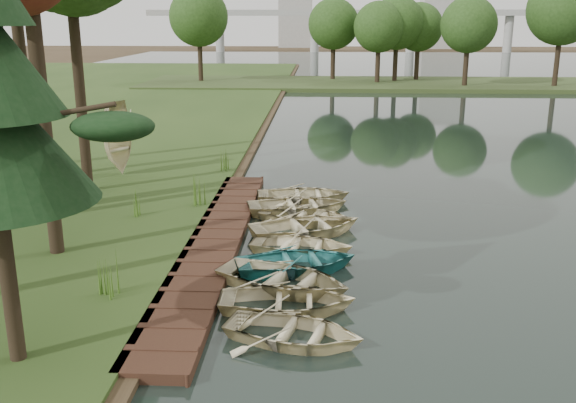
{
  "coord_description": "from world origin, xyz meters",
  "views": [
    {
      "loc": [
        1.67,
        -18.84,
        6.93
      ],
      "look_at": [
        0.62,
        1.32,
        1.14
      ],
      "focal_mm": 40.0,
      "sensor_mm": 36.0,
      "label": 1
    }
  ],
  "objects_px": {
    "rowboat_1": "(287,298)",
    "stored_rowboat": "(120,167)",
    "boardwalk": "(215,242)",
    "rowboat_0": "(294,329)",
    "rowboat_2": "(284,276)"
  },
  "relations": [
    {
      "from": "rowboat_1",
      "to": "stored_rowboat",
      "type": "xyz_separation_m",
      "value": [
        -8.03,
        12.78,
        0.24
      ]
    },
    {
      "from": "rowboat_1",
      "to": "rowboat_2",
      "type": "height_order",
      "value": "rowboat_2"
    },
    {
      "from": "rowboat_2",
      "to": "stored_rowboat",
      "type": "bearing_deg",
      "value": 58.58
    },
    {
      "from": "rowboat_1",
      "to": "boardwalk",
      "type": "bearing_deg",
      "value": 27.2
    },
    {
      "from": "rowboat_0",
      "to": "rowboat_1",
      "type": "distance_m",
      "value": 1.57
    },
    {
      "from": "boardwalk",
      "to": "rowboat_0",
      "type": "bearing_deg",
      "value": -65.89
    },
    {
      "from": "boardwalk",
      "to": "rowboat_1",
      "type": "bearing_deg",
      "value": -61.22
    },
    {
      "from": "rowboat_0",
      "to": "rowboat_2",
      "type": "height_order",
      "value": "rowboat_2"
    },
    {
      "from": "boardwalk",
      "to": "rowboat_2",
      "type": "relative_size",
      "value": 4.36
    },
    {
      "from": "boardwalk",
      "to": "stored_rowboat",
      "type": "height_order",
      "value": "stored_rowboat"
    },
    {
      "from": "boardwalk",
      "to": "rowboat_2",
      "type": "height_order",
      "value": "rowboat_2"
    },
    {
      "from": "rowboat_2",
      "to": "rowboat_1",
      "type": "bearing_deg",
      "value": -148.48
    },
    {
      "from": "boardwalk",
      "to": "stored_rowboat",
      "type": "relative_size",
      "value": 4.97
    },
    {
      "from": "boardwalk",
      "to": "rowboat_2",
      "type": "distance_m",
      "value": 4.03
    },
    {
      "from": "rowboat_0",
      "to": "rowboat_2",
      "type": "relative_size",
      "value": 0.85
    }
  ]
}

